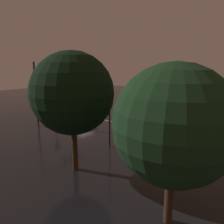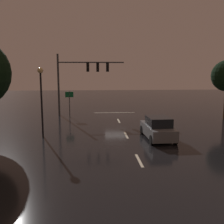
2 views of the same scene
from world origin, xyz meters
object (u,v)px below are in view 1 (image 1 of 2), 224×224
object	(u,v)px
route_sign	(55,108)
tree_right_far	(173,125)
car_approaching	(168,119)
street_lamp_left_kerb	(203,91)
street_lamp_right_kerb	(109,102)
tree_right_near	(73,93)
traffic_signal_assembly	(56,81)
tree_left_near	(149,79)

from	to	relation	value
route_sign	tree_right_far	bearing A→B (deg)	67.66
car_approaching	route_sign	bearing A→B (deg)	-53.34
street_lamp_left_kerb	street_lamp_right_kerb	distance (m)	14.10
route_sign	tree_right_near	world-z (taller)	tree_right_near
traffic_signal_assembly	tree_right_near	distance (m)	13.12
tree_left_near	tree_right_near	world-z (taller)	tree_right_near
street_lamp_left_kerb	tree_right_near	world-z (taller)	tree_right_near
car_approaching	tree_left_near	xyz separation A→B (m)	(-9.15, -7.54, 3.76)
car_approaching	tree_right_far	world-z (taller)	tree_right_far
car_approaching	tree_right_far	size ratio (longest dim) A/B	0.65
street_lamp_right_kerb	tree_right_near	size ratio (longest dim) A/B	0.72
traffic_signal_assembly	tree_left_near	distance (m)	15.77
tree_right_near	tree_left_near	bearing A→B (deg)	-162.67
street_lamp_right_kerb	tree_right_near	bearing A→B (deg)	9.63
car_approaching	street_lamp_right_kerb	size ratio (longest dim) A/B	0.83
tree_right_far	car_approaching	bearing A→B (deg)	-156.55
car_approaching	tree_right_far	distance (m)	15.80
route_sign	tree_left_near	size ratio (longest dim) A/B	0.46
route_sign	street_lamp_right_kerb	bearing A→B (deg)	81.46
car_approaching	street_lamp_right_kerb	world-z (taller)	street_lamp_right_kerb
tree_left_near	car_approaching	bearing A→B (deg)	39.49
tree_left_near	street_lamp_left_kerb	bearing A→B (deg)	66.13
street_lamp_right_kerb	tree_right_far	bearing A→B (deg)	54.31
street_lamp_left_kerb	route_sign	world-z (taller)	street_lamp_left_kerb
car_approaching	route_sign	distance (m)	12.59
street_lamp_left_kerb	street_lamp_right_kerb	world-z (taller)	street_lamp_right_kerb
traffic_signal_assembly	car_approaching	bearing A→B (deg)	117.95
car_approaching	tree_right_near	xyz separation A→B (m)	(13.29, -0.54, 4.14)
route_sign	tree_right_far	size ratio (longest dim) A/B	0.42
street_lamp_left_kerb	tree_left_near	distance (m)	10.53
street_lamp_right_kerb	tree_left_near	bearing A→B (deg)	-160.83
traffic_signal_assembly	tree_right_far	xyz separation A→B (m)	(8.02, 17.64, -0.52)
tree_left_near	tree_right_near	bearing A→B (deg)	17.33
tree_right_far	route_sign	bearing A→B (deg)	-112.34
traffic_signal_assembly	tree_right_near	world-z (taller)	tree_right_near
tree_right_near	tree_right_far	distance (m)	6.74
traffic_signal_assembly	tree_right_near	bearing A→B (deg)	56.82
street_lamp_left_kerb	tree_right_far	distance (m)	19.47
car_approaching	tree_right_near	distance (m)	13.93
street_lamp_right_kerb	car_approaching	bearing A→B (deg)	171.60
traffic_signal_assembly	car_approaching	xyz separation A→B (m)	(-6.11, 11.51, -4.04)
traffic_signal_assembly	tree_right_far	distance (m)	19.38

